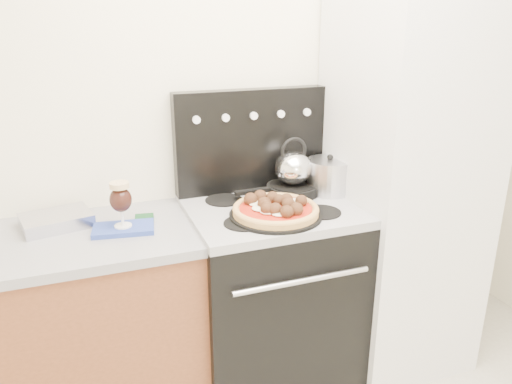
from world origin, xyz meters
name	(u,v)px	position (x,y,z in m)	size (l,w,h in m)	color
room_shell	(364,206)	(0.00, 0.29, 1.25)	(3.52, 3.01, 2.52)	beige
base_cabinet	(27,344)	(-1.02, 1.20, 0.43)	(1.45, 0.60, 0.86)	brown
countertop	(9,249)	(-1.02, 1.20, 0.88)	(1.48, 0.63, 0.04)	#93939A
stove_body	(270,297)	(0.08, 1.18, 0.44)	(0.76, 0.65, 0.88)	black
cooktop	(271,210)	(0.08, 1.18, 0.90)	(0.76, 0.65, 0.04)	#ADADB2
backguard	(251,140)	(0.08, 1.45, 1.17)	(0.76, 0.08, 0.50)	black
fridge	(403,185)	(0.78, 1.15, 0.95)	(0.64, 0.68, 1.90)	silver
foil_sheet	(56,220)	(-0.85, 1.32, 0.93)	(0.28, 0.20, 0.06)	silver
oven_mitt	(123,229)	(-0.58, 1.17, 0.91)	(0.25, 0.14, 0.02)	#2D45A8
beer_glass	(121,204)	(-0.58, 1.17, 1.02)	(0.09, 0.09, 0.20)	black
pizza_pan	(276,215)	(0.05, 1.05, 0.93)	(0.41, 0.41, 0.01)	black
pizza	(276,208)	(0.05, 1.05, 0.96)	(0.38, 0.38, 0.05)	#E9A74B
skillet	(293,189)	(0.25, 1.30, 0.94)	(0.26, 0.26, 0.05)	black
tea_kettle	(293,165)	(0.25, 1.30, 1.07)	(0.18, 0.18, 0.20)	silver
stock_pot	(329,177)	(0.42, 1.26, 1.00)	(0.22, 0.22, 0.16)	#BABBC4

